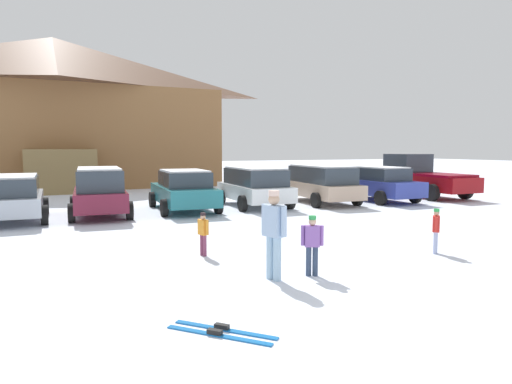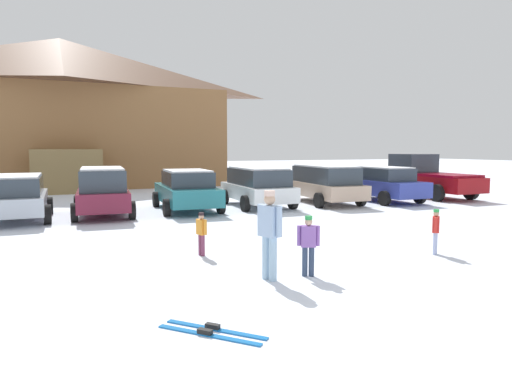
# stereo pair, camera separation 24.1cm
# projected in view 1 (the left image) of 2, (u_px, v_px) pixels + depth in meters

# --- Properties ---
(ground) EXTENTS (160.00, 160.00, 0.00)m
(ground) POSITION_uv_depth(u_px,v_px,m) (457.00, 331.00, 6.09)
(ground) COLOR white
(ski_lodge) EXTENTS (20.23, 9.87, 9.28)m
(ski_lodge) POSITION_uv_depth(u_px,v_px,m) (55.00, 112.00, 28.47)
(ski_lodge) COLOR olive
(ski_lodge) RESTS_ON ground
(parked_silver_wagon) EXTENTS (2.19, 4.03, 1.55)m
(parked_silver_wagon) POSITION_uv_depth(u_px,v_px,m) (12.00, 196.00, 15.20)
(parked_silver_wagon) COLOR #B3BDCC
(parked_silver_wagon) RESTS_ON ground
(parked_maroon_van) EXTENTS (2.26, 4.17, 1.75)m
(parked_maroon_van) POSITION_uv_depth(u_px,v_px,m) (99.00, 190.00, 16.37)
(parked_maroon_van) COLOR maroon
(parked_maroon_van) RESTS_ON ground
(parked_teal_hatchback) EXTENTS (2.41, 4.73, 1.61)m
(parked_teal_hatchback) POSITION_uv_depth(u_px,v_px,m) (184.00, 190.00, 17.89)
(parked_teal_hatchback) COLOR #22727C
(parked_teal_hatchback) RESTS_ON ground
(parked_white_suv) EXTENTS (2.37, 4.40, 1.65)m
(parked_white_suv) POSITION_uv_depth(u_px,v_px,m) (254.00, 185.00, 19.12)
(parked_white_suv) COLOR white
(parked_white_suv) RESTS_ON ground
(parked_beige_suv) EXTENTS (2.43, 4.89, 1.69)m
(parked_beige_suv) POSITION_uv_depth(u_px,v_px,m) (321.00, 183.00, 20.33)
(parked_beige_suv) COLOR tan
(parked_beige_suv) RESTS_ON ground
(parked_blue_hatchback) EXTENTS (2.18, 4.47, 1.61)m
(parked_blue_hatchback) POSITION_uv_depth(u_px,v_px,m) (379.00, 184.00, 21.08)
(parked_blue_hatchback) COLOR #303E9E
(parked_blue_hatchback) RESTS_ON ground
(pickup_truck) EXTENTS (2.41, 5.61, 2.15)m
(pickup_truck) POSITION_uv_depth(u_px,v_px,m) (419.00, 177.00, 23.24)
(pickup_truck) COLOR maroon
(pickup_truck) RESTS_ON ground
(skier_adult_in_blue_parka) EXTENTS (0.35, 0.60, 1.67)m
(skier_adult_in_blue_parka) POSITION_uv_depth(u_px,v_px,m) (274.00, 230.00, 8.39)
(skier_adult_in_blue_parka) COLOR #95B7D1
(skier_adult_in_blue_parka) RESTS_ON ground
(skier_child_in_orange_jacket) EXTENTS (0.20, 0.35, 0.99)m
(skier_child_in_orange_jacket) POSITION_uv_depth(u_px,v_px,m) (203.00, 232.00, 10.32)
(skier_child_in_orange_jacket) COLOR #793754
(skier_child_in_orange_jacket) RESTS_ON ground
(skier_child_in_red_jacket) EXTENTS (0.29, 0.30, 1.05)m
(skier_child_in_red_jacket) POSITION_uv_depth(u_px,v_px,m) (436.00, 228.00, 10.55)
(skier_child_in_red_jacket) COLOR #9DABD5
(skier_child_in_red_jacket) RESTS_ON ground
(skier_child_in_purple_jacket) EXTENTS (0.40, 0.27, 1.16)m
(skier_child_in_purple_jacket) POSITION_uv_depth(u_px,v_px,m) (312.00, 242.00, 8.68)
(skier_child_in_purple_jacket) COLOR #2E3C56
(skier_child_in_purple_jacket) RESTS_ON ground
(pair_of_skis) EXTENTS (1.24, 1.31, 0.08)m
(pair_of_skis) POSITION_uv_depth(u_px,v_px,m) (221.00, 332.00, 6.02)
(pair_of_skis) COLOR #1666B5
(pair_of_skis) RESTS_ON ground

